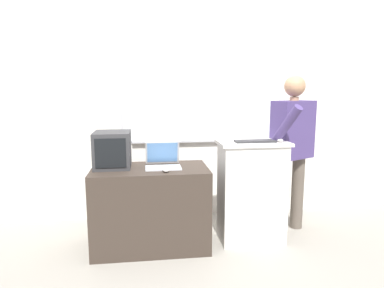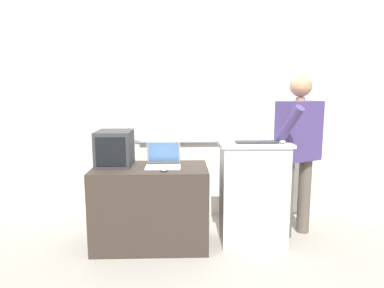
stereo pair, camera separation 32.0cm
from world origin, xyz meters
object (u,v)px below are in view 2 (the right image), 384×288
crt_monitor (115,148)px  computer_mouse_by_keyboard (282,142)px  person_presenter (298,145)px  side_desk (151,206)px  computer_mouse_by_laptop (164,169)px  lectern_podium (253,193)px  laptop (163,158)px  wireless_keyboard (256,142)px

crt_monitor → computer_mouse_by_keyboard: bearing=-5.1°
person_presenter → computer_mouse_by_keyboard: size_ratio=16.35×
side_desk → computer_mouse_by_keyboard: computer_mouse_by_keyboard is taller
side_desk → person_presenter: (1.47, 0.19, 0.56)m
person_presenter → computer_mouse_by_keyboard: 0.35m
crt_monitor → computer_mouse_by_laptop: bearing=-27.7°
lectern_podium → computer_mouse_by_laptop: 0.91m
side_desk → person_presenter: 1.58m
laptop → lectern_podium: bearing=-3.4°
lectern_podium → laptop: bearing=176.6°
wireless_keyboard → computer_mouse_by_keyboard: computer_mouse_by_keyboard is taller
wireless_keyboard → person_presenter: bearing=25.6°
person_presenter → wireless_keyboard: person_presenter is taller
side_desk → laptop: (0.12, 0.06, 0.46)m
lectern_podium → wireless_keyboard: bearing=-85.4°
person_presenter → crt_monitor: (-1.81, -0.10, -0.01)m
side_desk → wireless_keyboard: bearing=-2.5°
person_presenter → lectern_podium: bearing=174.7°
computer_mouse_by_keyboard → lectern_podium: bearing=165.1°
lectern_podium → laptop: 0.93m
lectern_podium → computer_mouse_by_laptop: bearing=-168.2°
lectern_podium → computer_mouse_by_keyboard: 0.57m
laptop → computer_mouse_by_laptop: bearing=-85.9°
wireless_keyboard → crt_monitor: 1.34m
person_presenter → wireless_keyboard: bearing=180.0°
computer_mouse_by_laptop → person_presenter: bearing=15.0°
computer_mouse_by_laptop → computer_mouse_by_keyboard: 1.12m
wireless_keyboard → crt_monitor: bearing=174.6°
lectern_podium → person_presenter: person_presenter is taller
person_presenter → crt_monitor: size_ratio=4.26×
wireless_keyboard → crt_monitor: size_ratio=1.00×
wireless_keyboard → computer_mouse_by_laptop: size_ratio=3.84×
side_desk → laptop: bearing=25.3°
person_presenter → laptop: 1.36m
lectern_podium → crt_monitor: bearing=176.7°
lectern_podium → computer_mouse_by_keyboard: size_ratio=10.02×
side_desk → crt_monitor: size_ratio=2.81×
side_desk → crt_monitor: 0.66m
wireless_keyboard → computer_mouse_by_keyboard: bearing=-3.4°
crt_monitor → person_presenter: bearing=3.2°
person_presenter → wireless_keyboard: (-0.48, -0.23, 0.06)m
side_desk → laptop: laptop is taller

